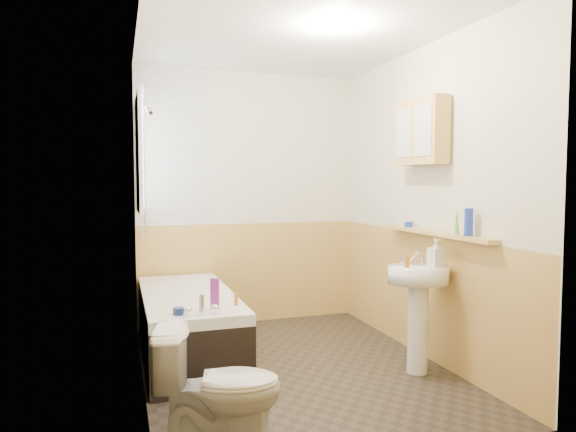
# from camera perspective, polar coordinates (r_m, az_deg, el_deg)

# --- Properties ---
(floor) EXTENTS (2.80, 2.80, 0.00)m
(floor) POSITION_cam_1_polar(r_m,az_deg,el_deg) (4.06, 0.69, -16.54)
(floor) COLOR black
(floor) RESTS_ON ground
(ceiling) EXTENTS (2.80, 2.80, 0.00)m
(ceiling) POSITION_cam_1_polar(r_m,az_deg,el_deg) (3.97, 0.72, 19.71)
(ceiling) COLOR white
(ceiling) RESTS_ON ground
(wall_back) EXTENTS (2.20, 0.02, 2.50)m
(wall_back) POSITION_cam_1_polar(r_m,az_deg,el_deg) (5.17, -4.37, 1.96)
(wall_back) COLOR beige
(wall_back) RESTS_ON ground
(wall_front) EXTENTS (2.20, 0.02, 2.50)m
(wall_front) POSITION_cam_1_polar(r_m,az_deg,el_deg) (2.53, 11.14, 0.09)
(wall_front) COLOR beige
(wall_front) RESTS_ON ground
(wall_left) EXTENTS (0.02, 2.80, 2.50)m
(wall_left) POSITION_cam_1_polar(r_m,az_deg,el_deg) (3.61, -16.19, 1.08)
(wall_left) COLOR beige
(wall_left) RESTS_ON ground
(wall_right) EXTENTS (0.02, 2.80, 2.50)m
(wall_right) POSITION_cam_1_polar(r_m,az_deg,el_deg) (4.31, 14.82, 1.50)
(wall_right) COLOR beige
(wall_right) RESTS_ON ground
(wainscot_right) EXTENTS (0.01, 2.80, 1.00)m
(wainscot_right) POSITION_cam_1_polar(r_m,az_deg,el_deg) (4.39, 14.41, -8.34)
(wainscot_right) COLOR #DAAF59
(wainscot_right) RESTS_ON wall_right
(wainscot_front) EXTENTS (2.20, 0.01, 1.00)m
(wainscot_front) POSITION_cam_1_polar(r_m,az_deg,el_deg) (2.70, 10.69, -15.99)
(wainscot_front) COLOR #DAAF59
(wainscot_front) RESTS_ON wall_front
(wainscot_back) EXTENTS (2.20, 0.01, 1.00)m
(wainscot_back) POSITION_cam_1_polar(r_m,az_deg,el_deg) (5.23, -4.28, -6.29)
(wainscot_back) COLOR #DAAF59
(wainscot_back) RESTS_ON wall_back
(tile_cladding_left) EXTENTS (0.01, 2.80, 2.50)m
(tile_cladding_left) POSITION_cam_1_polar(r_m,az_deg,el_deg) (3.61, -15.85, 1.09)
(tile_cladding_left) COLOR white
(tile_cladding_left) RESTS_ON wall_left
(tile_return_back) EXTENTS (0.75, 0.01, 1.50)m
(tile_return_back) POSITION_cam_1_polar(r_m,az_deg,el_deg) (5.03, -12.45, 7.54)
(tile_return_back) COLOR white
(tile_return_back) RESTS_ON wall_back
(window) EXTENTS (0.03, 0.79, 0.99)m
(window) POSITION_cam_1_polar(r_m,az_deg,el_deg) (4.57, -16.12, 6.62)
(window) COLOR white
(window) RESTS_ON wall_left
(bathtub) EXTENTS (0.70, 1.67, 0.66)m
(bathtub) POSITION_cam_1_polar(r_m,az_deg,el_deg) (4.31, -11.05, -11.61)
(bathtub) COLOR black
(bathtub) RESTS_ON floor
(shower_riser) EXTENTS (0.11, 0.08, 1.22)m
(shower_riser) POSITION_cam_1_polar(r_m,az_deg,el_deg) (4.26, -15.63, 7.18)
(shower_riser) COLOR silver
(shower_riser) RESTS_ON wall_left
(toilet) EXTENTS (0.73, 0.51, 0.65)m
(toilet) POSITION_cam_1_polar(r_m,az_deg,el_deg) (2.86, -7.67, -18.52)
(toilet) COLOR white
(toilet) RESTS_ON floor
(sink) EXTENTS (0.47, 0.38, 0.90)m
(sink) POSITION_cam_1_polar(r_m,az_deg,el_deg) (3.94, 14.27, -8.69)
(sink) COLOR white
(sink) RESTS_ON floor
(pine_shelf) EXTENTS (0.10, 1.30, 0.03)m
(pine_shelf) POSITION_cam_1_polar(r_m,az_deg,el_deg) (4.06, 16.00, -1.83)
(pine_shelf) COLOR #DAAF59
(pine_shelf) RESTS_ON wall_right
(medicine_cabinet) EXTENTS (0.14, 0.57, 0.51)m
(medicine_cabinet) POSITION_cam_1_polar(r_m,az_deg,el_deg) (4.19, 14.56, 9.01)
(medicine_cabinet) COLOR #DAAF59
(medicine_cabinet) RESTS_ON wall_right
(foam_can) EXTENTS (0.06, 0.06, 0.19)m
(foam_can) POSITION_cam_1_polar(r_m,az_deg,el_deg) (3.73, 19.44, -0.66)
(foam_can) COLOR #19339E
(foam_can) RESTS_ON pine_shelf
(green_bottle) EXTENTS (0.04, 0.04, 0.19)m
(green_bottle) POSITION_cam_1_polar(r_m,az_deg,el_deg) (3.84, 18.24, -0.51)
(green_bottle) COLOR #59C647
(green_bottle) RESTS_ON pine_shelf
(black_jar) EXTENTS (0.08, 0.08, 0.04)m
(black_jar) POSITION_cam_1_polar(r_m,az_deg,el_deg) (4.37, 13.26, -0.91)
(black_jar) COLOR #19339E
(black_jar) RESTS_ON pine_shelf
(soap_bottle) EXTENTS (0.11, 0.21, 0.09)m
(soap_bottle) POSITION_cam_1_polar(r_m,az_deg,el_deg) (3.90, 16.08, -4.74)
(soap_bottle) COLOR silver
(soap_bottle) RESTS_ON sink
(clear_bottle) EXTENTS (0.03, 0.03, 0.09)m
(clear_bottle) POSITION_cam_1_polar(r_m,az_deg,el_deg) (3.79, 13.07, -4.96)
(clear_bottle) COLOR orange
(clear_bottle) RESTS_ON sink
(blue_gel) EXTENTS (0.07, 0.05, 0.22)m
(blue_gel) POSITION_cam_1_polar(r_m,az_deg,el_deg) (3.64, -8.16, -8.59)
(blue_gel) COLOR purple
(blue_gel) RESTS_ON bathtub
(cream_jar) EXTENTS (0.09, 0.09, 0.05)m
(cream_jar) POSITION_cam_1_polar(r_m,az_deg,el_deg) (3.58, -12.09, -10.29)
(cream_jar) COLOR navy
(cream_jar) RESTS_ON bathtub
(orange_bottle) EXTENTS (0.03, 0.03, 0.09)m
(orange_bottle) POSITION_cam_1_polar(r_m,az_deg,el_deg) (3.76, -5.79, -9.22)
(orange_bottle) COLOR orange
(orange_bottle) RESTS_ON bathtub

